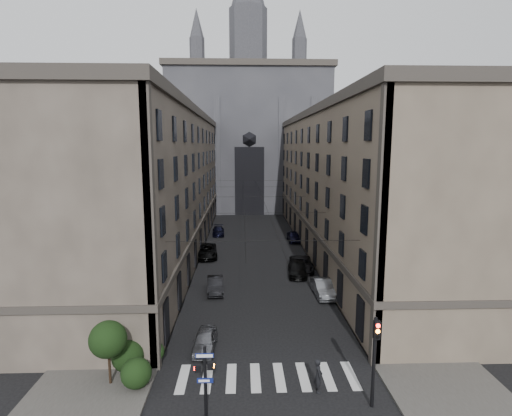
{
  "coord_description": "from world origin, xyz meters",
  "views": [
    {
      "loc": [
        -1.51,
        -17.87,
        14.28
      ],
      "look_at": [
        -0.42,
        13.25,
        9.39
      ],
      "focal_mm": 28.0,
      "sensor_mm": 36.0,
      "label": 1
    }
  ],
  "objects": [
    {
      "name": "pedestrian",
      "position": [
        2.87,
        3.46,
        1.01
      ],
      "size": [
        0.49,
        0.74,
        2.02
      ],
      "primitive_type": "imported",
      "rotation": [
        0.0,
        0.0,
        1.56
      ],
      "color": "black",
      "rests_on": "ground"
    },
    {
      "name": "car_right_midnear",
      "position": [
        5.29,
        26.38,
        0.76
      ],
      "size": [
        2.85,
        5.6,
        1.52
      ],
      "primitive_type": "imported",
      "rotation": [
        0.0,
        0.0,
        -0.06
      ],
      "color": "black",
      "rests_on": "ground"
    },
    {
      "name": "car_left_midnear",
      "position": [
        -4.2,
        19.76,
        0.73
      ],
      "size": [
        1.84,
        4.53,
        1.46
      ],
      "primitive_type": "imported",
      "rotation": [
        0.0,
        0.0,
        0.07
      ],
      "color": "black",
      "rests_on": "ground"
    },
    {
      "name": "car_left_midfar",
      "position": [
        -6.2,
        32.26,
        0.83
      ],
      "size": [
        3.32,
        6.19,
        1.65
      ],
      "primitive_type": "imported",
      "rotation": [
        0.0,
        0.0,
        0.1
      ],
      "color": "black",
      "rests_on": "ground"
    },
    {
      "name": "car_left_far",
      "position": [
        -5.4,
        45.21,
        0.66
      ],
      "size": [
        2.12,
        4.68,
        1.33
      ],
      "primitive_type": "imported",
      "rotation": [
        0.0,
        0.0,
        0.06
      ],
      "color": "black",
      "rests_on": "ground"
    },
    {
      "name": "car_left_near",
      "position": [
        -4.2,
        8.63,
        0.66
      ],
      "size": [
        1.71,
        3.95,
        1.33
      ],
      "primitive_type": "imported",
      "rotation": [
        0.0,
        0.0,
        -0.04
      ],
      "color": "slate",
      "rests_on": "ground"
    },
    {
      "name": "zebra_crossing",
      "position": [
        0.0,
        5.0,
        0.01
      ],
      "size": [
        11.0,
        3.2,
        0.01
      ],
      "primitive_type": "cube",
      "color": "beige",
      "rests_on": "ground"
    },
    {
      "name": "gothic_tower",
      "position": [
        0.0,
        74.96,
        17.8
      ],
      "size": [
        35.0,
        23.0,
        58.0
      ],
      "color": "#2D2D33",
      "rests_on": "ground"
    },
    {
      "name": "pedestrian_signal_left",
      "position": [
        -3.51,
        1.5,
        2.32
      ],
      "size": [
        1.02,
        0.38,
        4.0
      ],
      "color": "black",
      "rests_on": "ground"
    },
    {
      "name": "shrub_cluster",
      "position": [
        -8.72,
        5.01,
        1.8
      ],
      "size": [
        3.9,
        4.4,
        3.9
      ],
      "color": "black",
      "rests_on": "sidewalk_left"
    },
    {
      "name": "car_right_midfar",
      "position": [
        4.6,
        24.67,
        0.73
      ],
      "size": [
        2.48,
        5.17,
        1.45
      ],
      "primitive_type": "imported",
      "rotation": [
        0.0,
        0.0,
        -0.09
      ],
      "color": "black",
      "rests_on": "ground"
    },
    {
      "name": "sidewalk_left",
      "position": [
        -10.5,
        36.0,
        0.07
      ],
      "size": [
        7.0,
        80.0,
        0.15
      ],
      "primitive_type": "cube",
      "color": "#383533",
      "rests_on": "ground"
    },
    {
      "name": "building_right",
      "position": [
        13.44,
        36.0,
        9.34
      ],
      "size": [
        13.6,
        60.6,
        18.85
      ],
      "color": "brown",
      "rests_on": "ground"
    },
    {
      "name": "building_left",
      "position": [
        -13.44,
        36.0,
        9.34
      ],
      "size": [
        13.6,
        60.6,
        18.85
      ],
      "color": "#453E35",
      "rests_on": "ground"
    },
    {
      "name": "traffic_light_right",
      "position": [
        5.6,
        1.92,
        3.29
      ],
      "size": [
        0.34,
        0.5,
        5.2
      ],
      "color": "black",
      "rests_on": "ground"
    },
    {
      "name": "tram_wires",
      "position": [
        0.0,
        35.63,
        7.25
      ],
      "size": [
        14.0,
        60.0,
        0.43
      ],
      "color": "black",
      "rests_on": "ground"
    },
    {
      "name": "car_right_near",
      "position": [
        6.2,
        18.48,
        0.78
      ],
      "size": [
        1.77,
        4.78,
        1.56
      ],
      "primitive_type": "imported",
      "rotation": [
        0.0,
        0.0,
        0.02
      ],
      "color": "slate",
      "rests_on": "ground"
    },
    {
      "name": "car_right_far",
      "position": [
        6.2,
        40.4,
        0.75
      ],
      "size": [
        1.91,
        4.47,
        1.51
      ],
      "primitive_type": "imported",
      "rotation": [
        0.0,
        0.0,
        0.03
      ],
      "color": "black",
      "rests_on": "ground"
    },
    {
      "name": "sidewalk_right",
      "position": [
        10.5,
        36.0,
        0.07
      ],
      "size": [
        7.0,
        80.0,
        0.15
      ],
      "primitive_type": "cube",
      "color": "#383533",
      "rests_on": "ground"
    }
  ]
}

